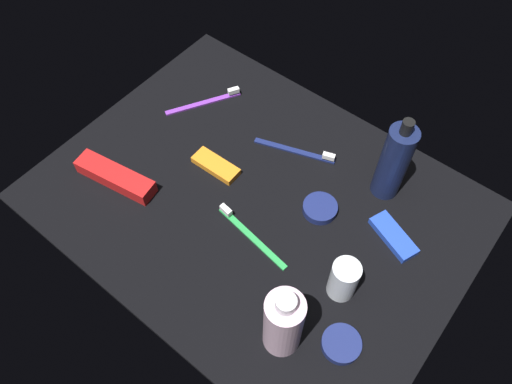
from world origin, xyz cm
name	(u,v)px	position (x,y,z in cm)	size (l,w,h in cm)	color
ground_plane	(256,202)	(0.00, 0.00, -0.60)	(84.00, 64.00, 1.20)	black
lotion_bottle	(394,162)	(18.77, 18.55, 9.10)	(5.60, 5.60, 20.51)	#151E43
bodywash_bottle	(283,323)	(20.88, -19.29, 7.94)	(6.37, 6.37, 17.47)	silver
deodorant_stick	(344,279)	(23.86, -5.52, 4.42)	(5.03, 5.03, 8.85)	silver
toothbrush_green	(248,233)	(3.71, -7.09, 0.61)	(17.99, 3.70, 2.10)	green
toothbrush_purple	(208,101)	(-25.53, 14.11, 0.61)	(10.08, 16.17, 2.10)	purple
toothbrush_navy	(299,151)	(-0.27, 15.33, 0.61)	(17.40, 7.02, 2.10)	navy
toothpaste_box_red	(116,177)	(-25.45, -14.29, 1.60)	(17.60, 4.40, 3.20)	red
snack_bar_orange	(216,166)	(-11.68, 1.12, 0.75)	(10.40, 4.00, 1.50)	orange
snack_bar_blue	(393,236)	(25.99, 9.65, 0.75)	(10.40, 4.00, 1.50)	blue
cream_tin_left	(320,208)	(11.45, 6.00, 0.86)	(6.90, 6.90, 1.72)	navy
cream_tin_right	(341,344)	(29.50, -13.93, 0.79)	(6.80, 6.80, 1.59)	navy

